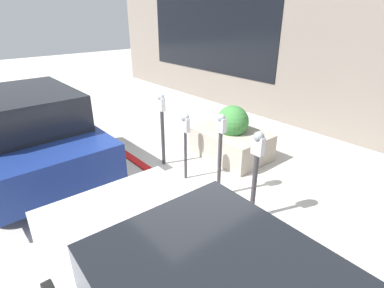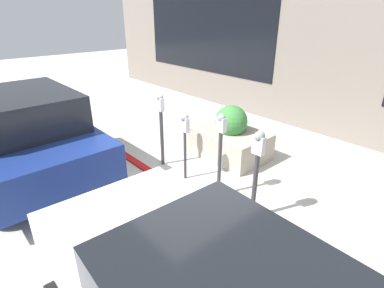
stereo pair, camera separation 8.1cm
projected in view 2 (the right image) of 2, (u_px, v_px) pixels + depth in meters
name	position (u px, v px, depth m)	size (l,w,h in m)	color
ground_plane	(188.00, 193.00, 5.31)	(40.00, 40.00, 0.00)	beige
curb_strip	(184.00, 194.00, 5.26)	(19.00, 0.16, 0.04)	red
building_facade	(329.00, 50.00, 7.15)	(19.00, 0.17, 4.19)	slate
parking_meter_nearest	(257.00, 162.00, 4.31)	(0.18, 0.15, 1.45)	#38383D
parking_meter_second	(220.00, 142.00, 4.86)	(0.16, 0.13, 1.50)	#38383D
parking_meter_middle	(185.00, 131.00, 5.40)	(0.18, 0.15, 1.31)	#38383D
parking_meter_fourth	(161.00, 121.00, 5.94)	(0.15, 0.13, 1.50)	#38383D
planter_box	(230.00, 138.00, 6.51)	(1.55, 1.11, 1.16)	#A39989
parked_car_middle	(25.00, 133.00, 5.65)	(4.18, 2.00, 1.65)	navy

